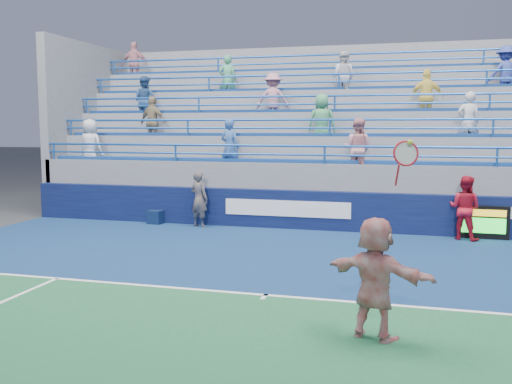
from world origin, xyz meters
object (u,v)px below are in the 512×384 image
(line_judge, at_px, (199,199))
(ball_girl, at_px, (465,208))
(judge_chair, at_px, (156,216))
(serve_speed_board, at_px, (483,222))
(tennis_player, at_px, (375,278))

(line_judge, bearing_deg, ball_girl, -159.70)
(judge_chair, bearing_deg, serve_speed_board, 0.46)
(judge_chair, relative_size, line_judge, 0.45)
(serve_speed_board, height_order, judge_chair, serve_speed_board)
(ball_girl, bearing_deg, line_judge, 24.87)
(judge_chair, xyz_separation_m, ball_girl, (8.66, -0.15, 0.59))
(judge_chair, distance_m, ball_girl, 8.68)
(serve_speed_board, xyz_separation_m, ball_girl, (-0.49, -0.22, 0.39))
(tennis_player, bearing_deg, ball_girl, 76.77)
(ball_girl, bearing_deg, tennis_player, 101.66)
(tennis_player, distance_m, line_judge, 9.35)
(judge_chair, bearing_deg, ball_girl, -0.96)
(line_judge, xyz_separation_m, ball_girl, (7.24, -0.00, 0.01))
(serve_speed_board, distance_m, ball_girl, 0.66)
(judge_chair, bearing_deg, line_judge, -5.74)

